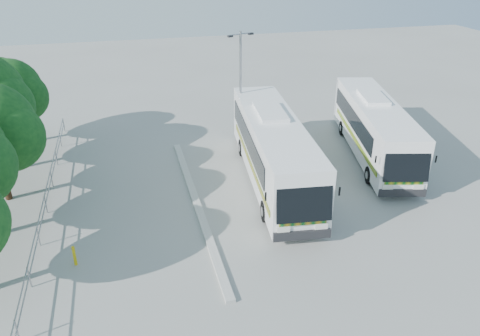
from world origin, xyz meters
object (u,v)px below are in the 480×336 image
object	(u,v)px
coach_adjacent	(374,127)
lamppost	(241,85)
coach_main	(273,148)
tree_far_e	(12,89)
bollard	(74,256)

from	to	relation	value
coach_adjacent	lamppost	bearing A→B (deg)	169.60
coach_main	lamppost	bearing A→B (deg)	101.69
coach_adjacent	coach_main	bearing A→B (deg)	-151.87
coach_main	tree_far_e	bearing A→B (deg)	153.59
tree_far_e	bollard	bearing A→B (deg)	-74.17
tree_far_e	lamppost	bearing A→B (deg)	-16.17
coach_adjacent	bollard	world-z (taller)	coach_adjacent
coach_main	bollard	distance (m)	12.23
lamppost	coach_main	bearing A→B (deg)	-104.52
tree_far_e	lamppost	world-z (taller)	lamppost
tree_far_e	coach_adjacent	size ratio (longest dim) A/B	0.46
lamppost	tree_far_e	bearing A→B (deg)	143.99
lamppost	bollard	distance (m)	15.53
tree_far_e	coach_main	world-z (taller)	tree_far_e
tree_far_e	bollard	world-z (taller)	tree_far_e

